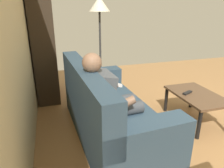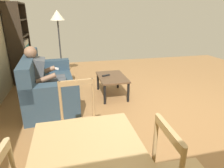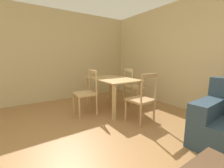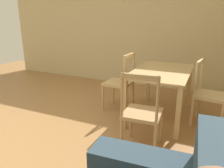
{
  "view_description": "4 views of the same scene",
  "coord_description": "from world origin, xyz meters",
  "px_view_note": "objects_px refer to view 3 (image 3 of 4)",
  "views": [
    {
      "loc": [
        -1.13,
        2.55,
        1.57
      ],
      "look_at": [
        1.13,
        1.87,
        0.69
      ],
      "focal_mm": 33.26,
      "sensor_mm": 36.0,
      "label": 1
    },
    {
      "loc": [
        -2.65,
        1.53,
        1.66
      ],
      "look_at": [
        1.08,
        0.64,
        0.25
      ],
      "focal_mm": 31.14,
      "sensor_mm": 36.0,
      "label": 2
    },
    {
      "loc": [
        1.16,
        -0.48,
        1.22
      ],
      "look_at": [
        -1.69,
        1.44,
        0.6
      ],
      "focal_mm": 23.32,
      "sensor_mm": 36.0,
      "label": 3
    },
    {
      "loc": [
        1.51,
        2.08,
        1.5
      ],
      "look_at": [
        -0.28,
        1.26,
        0.9
      ],
      "focal_mm": 35.04,
      "sensor_mm": 36.0,
      "label": 4
    }
  ],
  "objects_px": {
    "dining_chair_near_wall": "(133,87)",
    "dining_chair_facing_couch": "(141,99)",
    "dining_chair_by_doorway": "(86,93)",
    "dining_table": "(112,83)"
  },
  "relations": [
    {
      "from": "dining_chair_near_wall",
      "to": "dining_chair_by_doorway",
      "type": "height_order",
      "value": "dining_chair_by_doorway"
    },
    {
      "from": "dining_chair_near_wall",
      "to": "dining_chair_facing_couch",
      "type": "bearing_deg",
      "value": -34.32
    },
    {
      "from": "dining_chair_near_wall",
      "to": "dining_chair_facing_couch",
      "type": "relative_size",
      "value": 0.99
    },
    {
      "from": "dining_chair_facing_couch",
      "to": "dining_chair_by_doorway",
      "type": "distance_m",
      "value": 1.19
    },
    {
      "from": "dining_chair_facing_couch",
      "to": "dining_chair_by_doorway",
      "type": "xyz_separation_m",
      "value": [
        -0.98,
        -0.68,
        0.01
      ]
    },
    {
      "from": "dining_chair_near_wall",
      "to": "dining_chair_by_doorway",
      "type": "xyz_separation_m",
      "value": [
        0.01,
        -1.35,
        0.01
      ]
    },
    {
      "from": "dining_chair_near_wall",
      "to": "dining_chair_facing_couch",
      "type": "xyz_separation_m",
      "value": [
        0.99,
        -0.67,
        -0.0
      ]
    },
    {
      "from": "dining_chair_near_wall",
      "to": "dining_chair_by_doorway",
      "type": "distance_m",
      "value": 1.35
    },
    {
      "from": "dining_chair_near_wall",
      "to": "dining_chair_facing_couch",
      "type": "distance_m",
      "value": 1.2
    },
    {
      "from": "dining_table",
      "to": "dining_chair_near_wall",
      "type": "relative_size",
      "value": 1.39
    }
  ]
}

